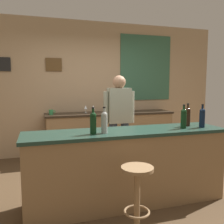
# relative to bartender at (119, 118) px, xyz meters

# --- Properties ---
(ground_plane) EXTENTS (10.00, 10.00, 0.00)m
(ground_plane) POSITION_rel_bartender_xyz_m (-0.21, -0.55, -0.94)
(ground_plane) COLOR #4C3823
(back_wall) EXTENTS (6.00, 0.09, 2.80)m
(back_wall) POSITION_rel_bartender_xyz_m (-0.18, 1.48, 0.48)
(back_wall) COLOR tan
(back_wall) RESTS_ON ground_plane
(bar_counter) EXTENTS (2.49, 0.60, 0.92)m
(bar_counter) POSITION_rel_bartender_xyz_m (-0.21, -0.95, -0.47)
(bar_counter) COLOR olive
(bar_counter) RESTS_ON ground_plane
(side_counter) EXTENTS (2.65, 0.56, 0.90)m
(side_counter) POSITION_rel_bartender_xyz_m (0.19, 1.10, -0.48)
(side_counter) COLOR olive
(side_counter) RESTS_ON ground_plane
(bartender) EXTENTS (0.52, 0.21, 1.62)m
(bartender) POSITION_rel_bartender_xyz_m (0.00, 0.00, 0.00)
(bartender) COLOR #384766
(bartender) RESTS_ON ground_plane
(bar_stool) EXTENTS (0.32, 0.32, 0.68)m
(bar_stool) POSITION_rel_bartender_xyz_m (-0.35, -1.58, -0.48)
(bar_stool) COLOR olive
(bar_stool) RESTS_ON ground_plane
(wine_bottle_a) EXTENTS (0.07, 0.07, 0.31)m
(wine_bottle_a) POSITION_rel_bartender_xyz_m (-0.66, -1.05, 0.12)
(wine_bottle_a) COLOR black
(wine_bottle_a) RESTS_ON bar_counter
(wine_bottle_b) EXTENTS (0.07, 0.07, 0.31)m
(wine_bottle_b) POSITION_rel_bartender_xyz_m (-0.53, -1.04, 0.12)
(wine_bottle_b) COLOR #999E99
(wine_bottle_b) RESTS_ON bar_counter
(wine_bottle_c) EXTENTS (0.07, 0.07, 0.31)m
(wine_bottle_c) POSITION_rel_bartender_xyz_m (0.52, -1.03, 0.12)
(wine_bottle_c) COLOR black
(wine_bottle_c) RESTS_ON bar_counter
(wine_bottle_d) EXTENTS (0.07, 0.07, 0.31)m
(wine_bottle_d) POSITION_rel_bartender_xyz_m (0.67, -0.90, 0.12)
(wine_bottle_d) COLOR black
(wine_bottle_d) RESTS_ON bar_counter
(wine_bottle_e) EXTENTS (0.07, 0.07, 0.31)m
(wine_bottle_e) POSITION_rel_bartender_xyz_m (0.78, -1.05, 0.12)
(wine_bottle_e) COLOR black
(wine_bottle_e) RESTS_ON bar_counter
(wine_glass_a) EXTENTS (0.07, 0.07, 0.16)m
(wine_glass_a) POSITION_rel_bartender_xyz_m (-0.32, 1.17, 0.07)
(wine_glass_a) COLOR silver
(wine_glass_a) RESTS_ON side_counter
(wine_glass_b) EXTENTS (0.07, 0.07, 0.16)m
(wine_glass_b) POSITION_rel_bartender_xyz_m (-0.17, 1.14, 0.07)
(wine_glass_b) COLOR silver
(wine_glass_b) RESTS_ON side_counter
(wine_glass_c) EXTENTS (0.07, 0.07, 0.16)m
(wine_glass_c) POSITION_rel_bartender_xyz_m (0.23, 1.04, 0.07)
(wine_glass_c) COLOR silver
(wine_glass_c) RESTS_ON side_counter
(coffee_mug) EXTENTS (0.13, 0.08, 0.09)m
(coffee_mug) POSITION_rel_bartender_xyz_m (-1.01, 1.08, 0.01)
(coffee_mug) COLOR #338C4C
(coffee_mug) RESTS_ON side_counter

